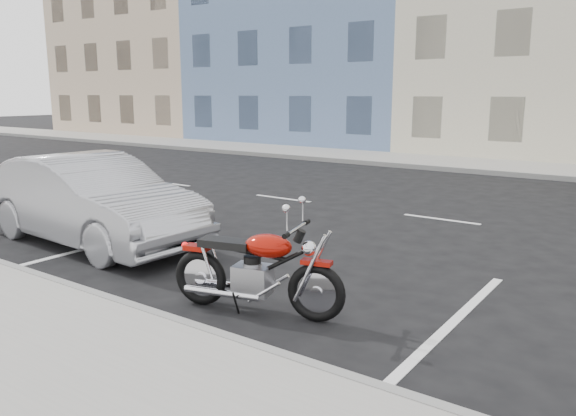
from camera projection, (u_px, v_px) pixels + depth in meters
name	position (u px, v px, depth m)	size (l,w,h in m)	color
ground	(547.00, 233.00, 10.32)	(120.00, 120.00, 0.00)	black
sidewalk_far	(448.00, 163.00, 20.09)	(80.00, 3.40, 0.15)	gray
curb_near	(38.00, 279.00, 7.55)	(80.00, 0.12, 0.16)	gray
curb_far	(430.00, 168.00, 18.73)	(80.00, 0.12, 0.16)	gray
bldg_far_west	(182.00, 39.00, 36.87)	(12.00, 12.00, 12.00)	#C9AF90
bldg_blue	(340.00, 17.00, 29.97)	(12.00, 12.00, 13.00)	slate
motorcycle	(319.00, 280.00, 6.24)	(2.11, 0.87, 1.08)	black
sedan_silver	(91.00, 200.00, 9.49)	(1.60, 4.58, 1.51)	#A0A2A8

